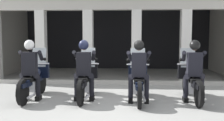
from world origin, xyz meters
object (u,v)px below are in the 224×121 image
police_officer_center_left (84,65)px  motorcycle_center_right (138,81)px  police_officer_far_right (194,65)px  motorcycle_center_left (86,80)px  motorcycle_far_left (34,80)px  police_officer_center_right (139,66)px  police_officer_far_left (30,65)px  motorcycle_far_right (191,81)px

police_officer_center_left → motorcycle_center_right: bearing=9.7°
motorcycle_center_right → police_officer_far_right: 1.48m
police_officer_far_right → motorcycle_center_left: bearing=177.9°
motorcycle_far_left → police_officer_center_right: bearing=-7.6°
police_officer_far_left → motorcycle_center_left: bearing=13.3°
motorcycle_center_left → police_officer_far_right: 2.86m
police_officer_center_right → police_officer_far_right: size_ratio=1.00×
motorcycle_far_left → police_officer_far_left: size_ratio=1.29×
motorcycle_center_right → motorcycle_far_right: size_ratio=1.00×
motorcycle_far_right → police_officer_far_left: bearing=-172.0°
motorcycle_center_left → police_officer_center_left: (-0.00, -0.28, 0.44)m
motorcycle_far_right → police_officer_center_left: bearing=-170.6°
police_officer_center_right → police_officer_center_left: bearing=178.6°
motorcycle_center_right → motorcycle_center_left: bearing=178.6°
motorcycle_center_right → police_officer_center_right: size_ratio=1.29×
police_officer_far_left → motorcycle_far_right: bearing=4.9°
police_officer_far_left → police_officer_center_right: (2.81, -0.09, 0.00)m
motorcycle_center_left → motorcycle_center_right: 1.41m
police_officer_far_left → motorcycle_center_right: 2.85m
police_officer_far_left → motorcycle_center_right: police_officer_far_left is taller
police_officer_center_right → motorcycle_far_right: police_officer_center_right is taller
motorcycle_center_left → motorcycle_far_right: (2.81, 0.03, 0.00)m
police_officer_far_left → motorcycle_center_right: bearing=3.9°
motorcycle_center_left → motorcycle_center_right: (1.41, -0.14, 0.00)m
police_officer_center_right → motorcycle_far_right: 1.54m
police_officer_center_left → motorcycle_center_right: size_ratio=0.78×
motorcycle_center_left → police_officer_center_left: bearing=-86.4°
police_officer_far_right → police_officer_far_left: bearing=-175.8°
police_officer_center_left → motorcycle_far_right: police_officer_center_left is taller
motorcycle_far_left → motorcycle_far_right: 4.22m
police_officer_center_left → motorcycle_center_left: bearing=93.6°
motorcycle_far_left → police_officer_far_left: 0.52m
motorcycle_center_left → police_officer_center_right: size_ratio=1.29×
motorcycle_far_left → police_officer_far_left: (-0.00, -0.28, 0.44)m
motorcycle_far_right → police_officer_far_right: 0.52m
police_officer_center_right → police_officer_far_right: bearing=11.2°
police_officer_center_left → police_officer_center_right: 1.41m
police_officer_far_left → police_officer_center_right: same height
motorcycle_center_left → police_officer_center_right: (1.41, -0.42, 0.44)m
police_officer_far_right → police_officer_center_right: bearing=-170.1°
motorcycle_far_right → motorcycle_center_left: bearing=-176.3°
police_officer_far_left → motorcycle_far_left: bearing=89.7°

